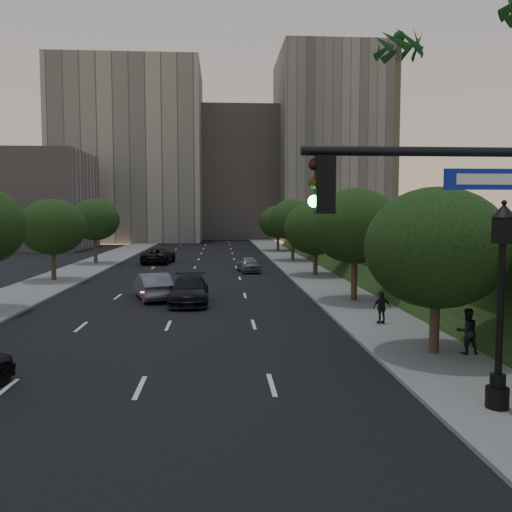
{
  "coord_description": "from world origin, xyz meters",
  "views": [
    {
      "loc": [
        2.44,
        -11.15,
        5.29
      ],
      "look_at": [
        3.84,
        9.91,
        3.6
      ],
      "focal_mm": 38.0,
      "sensor_mm": 36.0,
      "label": 1
    }
  ],
  "objects": [
    {
      "name": "ground",
      "position": [
        0.0,
        0.0,
        0.0
      ],
      "size": [
        160.0,
        160.0,
        0.0
      ],
      "primitive_type": "plane",
      "color": "black",
      "rests_on": "ground"
    },
    {
      "name": "road_surface",
      "position": [
        0.0,
        30.0,
        0.01
      ],
      "size": [
        16.0,
        140.0,
        0.02
      ],
      "primitive_type": "cube",
      "color": "black",
      "rests_on": "ground"
    },
    {
      "name": "sidewalk_right",
      "position": [
        10.25,
        30.0,
        0.07
      ],
      "size": [
        4.5,
        140.0,
        0.15
      ],
      "primitive_type": "cube",
      "color": "slate",
      "rests_on": "ground"
    },
    {
      "name": "sidewalk_left",
      "position": [
        -10.25,
        30.0,
        0.07
      ],
      "size": [
        4.5,
        140.0,
        0.15
      ],
      "primitive_type": "cube",
      "color": "slate",
      "rests_on": "ground"
    },
    {
      "name": "embankment",
      "position": [
        22.0,
        28.0,
        2.0
      ],
      "size": [
        18.0,
        90.0,
        4.0
      ],
      "primitive_type": "cube",
      "color": "black",
      "rests_on": "ground"
    },
    {
      "name": "parapet_wall",
      "position": [
        13.5,
        28.0,
        4.35
      ],
      "size": [
        0.35,
        90.0,
        0.7
      ],
      "primitive_type": "cube",
      "color": "slate",
      "rests_on": "embankment"
    },
    {
      "name": "office_block_left",
      "position": [
        -14.0,
        92.0,
        16.0
      ],
      "size": [
        26.0,
        20.0,
        32.0
      ],
      "primitive_type": "cube",
      "color": "gray",
      "rests_on": "ground"
    },
    {
      "name": "office_block_mid",
      "position": [
        6.0,
        102.0,
        13.0
      ],
      "size": [
        22.0,
        18.0,
        26.0
      ],
      "primitive_type": "cube",
      "color": "gray",
      "rests_on": "ground"
    },
    {
      "name": "office_block_right",
      "position": [
        24.0,
        96.0,
        18.0
      ],
      "size": [
        20.0,
        22.0,
        36.0
      ],
      "primitive_type": "cube",
      "color": "gray",
      "rests_on": "ground"
    },
    {
      "name": "office_block_filler",
      "position": [
        -26.0,
        70.0,
        7.0
      ],
      "size": [
        18.0,
        16.0,
        14.0
      ],
      "primitive_type": "cube",
      "color": "gray",
      "rests_on": "ground"
    },
    {
      "name": "tree_right_a",
      "position": [
        10.3,
        8.0,
        4.02
      ],
      "size": [
        5.2,
        5.2,
        6.24
      ],
      "color": "#38281C",
      "rests_on": "ground"
    },
    {
      "name": "tree_right_b",
      "position": [
        10.3,
        20.0,
        4.52
      ],
      "size": [
        5.2,
        5.2,
        6.74
      ],
      "color": "#38281C",
      "rests_on": "ground"
    },
    {
      "name": "tree_right_c",
      "position": [
        10.3,
        33.0,
        4.02
      ],
      "size": [
        5.2,
        5.2,
        6.24
      ],
      "color": "#38281C",
      "rests_on": "ground"
    },
    {
      "name": "tree_right_d",
      "position": [
        10.3,
        47.0,
        4.52
      ],
      "size": [
        5.2,
        5.2,
        6.74
      ],
      "color": "#38281C",
      "rests_on": "ground"
    },
    {
      "name": "tree_right_e",
      "position": [
        10.3,
        62.0,
        4.02
      ],
      "size": [
        5.2,
        5.2,
        6.24
      ],
      "color": "#38281C",
      "rests_on": "ground"
    },
    {
      "name": "tree_left_c",
      "position": [
        -10.3,
        31.0,
        4.21
      ],
      "size": [
        5.0,
        5.0,
        6.34
      ],
      "color": "#38281C",
      "rests_on": "ground"
    },
    {
      "name": "tree_left_d",
      "position": [
        -10.3,
        45.0,
        4.58
      ],
      "size": [
        5.0,
        5.0,
        6.71
      ],
      "color": "#38281C",
      "rests_on": "ground"
    },
    {
      "name": "palm_far",
      "position": [
        16.0,
        30.0,
        17.64
      ],
      "size": [
        3.2,
        3.2,
        15.5
      ],
      "color": "#4C4233",
      "rests_on": "embankment"
    },
    {
      "name": "street_lamp",
      "position": [
        9.72,
        2.33,
        2.63
      ],
      "size": [
        0.64,
        0.64,
        5.62
      ],
      "color": "black",
      "rests_on": "ground"
    },
    {
      "name": "sedan_mid_left",
      "position": [
        -1.68,
        22.03,
        0.82
      ],
      "size": [
        3.07,
        5.25,
        1.63
      ],
      "primitive_type": "imported",
      "rotation": [
        0.0,
        0.0,
        3.43
      ],
      "color": "#585A60",
      "rests_on": "ground"
    },
    {
      "name": "sedan_far_left",
      "position": [
        -3.95,
        45.56,
        0.82
      ],
      "size": [
        3.33,
        6.13,
        1.63
      ],
      "primitive_type": "imported",
      "rotation": [
        0.0,
        0.0,
        3.03
      ],
      "color": "black",
      "rests_on": "ground"
    },
    {
      "name": "sedan_near_right",
      "position": [
        0.63,
        20.2,
        0.8
      ],
      "size": [
        2.31,
        5.52,
        1.59
      ],
      "primitive_type": "imported",
      "rotation": [
        0.0,
        0.0,
        0.01
      ],
      "color": "black",
      "rests_on": "ground"
    },
    {
      "name": "sedan_far_right",
      "position": [
        4.94,
        36.79,
        0.72
      ],
      "size": [
        2.2,
        4.38,
        1.43
      ],
      "primitive_type": "imported",
      "rotation": [
        0.0,
        0.0,
        0.12
      ],
      "color": "slate",
      "rests_on": "ground"
    },
    {
      "name": "pedestrian_b",
      "position": [
        11.41,
        7.72,
        0.99
      ],
      "size": [
        0.86,
        0.7,
        1.68
      ],
      "primitive_type": "imported",
      "rotation": [
        0.0,
        0.0,
        3.22
      ],
      "color": "black",
      "rests_on": "sidewalk_right"
    },
    {
      "name": "pedestrian_c",
      "position": [
        9.92,
        13.25,
        0.91
      ],
      "size": [
        0.95,
        0.56,
        1.52
      ],
      "primitive_type": "imported",
      "rotation": [
        0.0,
        0.0,
        3.37
      ],
      "color": "black",
      "rests_on": "sidewalk_right"
    }
  ]
}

